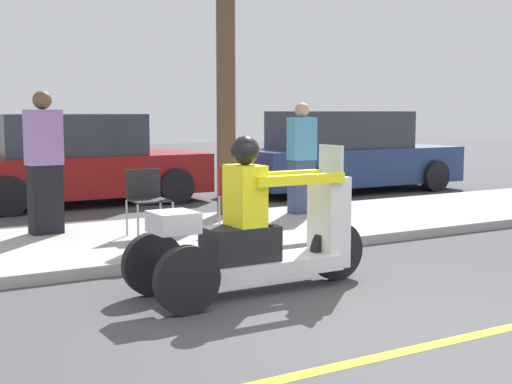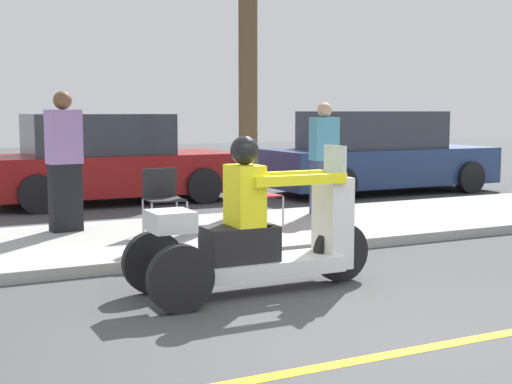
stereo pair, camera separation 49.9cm
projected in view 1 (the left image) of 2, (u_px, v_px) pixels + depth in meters
name	position (u px, v px, depth m)	size (l,w,h in m)	color
ground_plane	(417.00, 349.00, 4.97)	(60.00, 60.00, 0.00)	#424244
lane_stripe	(400.00, 352.00, 4.89)	(24.00, 0.12, 0.01)	gold
sidewalk_strip	(158.00, 239.00, 8.90)	(28.00, 2.80, 0.12)	#9E9E99
motorcycle_trike	(257.00, 237.00, 6.51)	(2.36, 0.81, 1.43)	black
spectator_mid_group	(302.00, 160.00, 10.67)	(0.40, 0.24, 1.66)	#38476B
spectator_by_tree	(44.00, 165.00, 8.87)	(0.45, 0.29, 1.79)	black
folding_chair_set_back	(238.00, 190.00, 9.27)	(0.52, 0.52, 0.82)	#A5A8AD
folding_chair_curbside	(147.00, 195.00, 8.75)	(0.49, 0.49, 0.82)	#A5A8AD
parked_car_lot_right	(76.00, 162.00, 12.67)	(4.44, 2.11, 1.60)	maroon
parked_car_lot_center	(346.00, 154.00, 14.59)	(4.78, 1.99, 1.65)	navy
tree_trunk	(226.00, 103.00, 10.49)	(0.28, 0.28, 3.29)	brown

